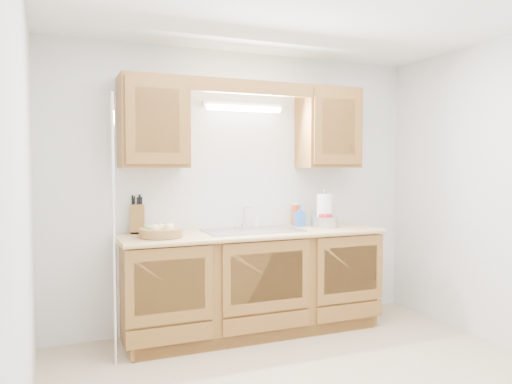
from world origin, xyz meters
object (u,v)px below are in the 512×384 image
knife_block (137,219)px  apple_bowl (325,221)px  paper_towel (324,210)px  fruit_basket (161,231)px

knife_block → apple_bowl: knife_block is taller
knife_block → paper_towel: 1.70m
knife_block → apple_bowl: (1.67, -0.23, -0.06)m
fruit_basket → paper_towel: (1.56, 0.12, 0.10)m
fruit_basket → apple_bowl: bearing=2.9°
paper_towel → fruit_basket: bearing=-175.7°
apple_bowl → knife_block: bearing=172.2°
knife_block → apple_bowl: size_ratio=1.33×
knife_block → apple_bowl: 1.69m
paper_towel → knife_block: bearing=173.6°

